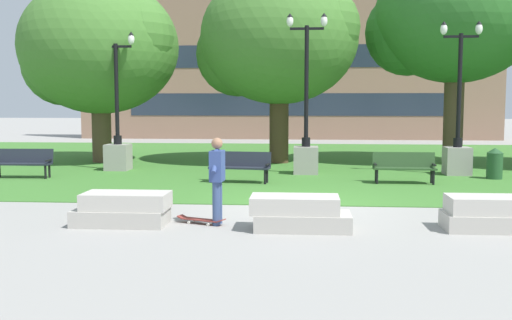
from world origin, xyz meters
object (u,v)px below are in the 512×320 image
object	(u,v)px
concrete_block_right	(493,214)
lamp_post_left	(458,144)
skateboard	(201,220)
concrete_block_center	(123,209)
trash_bin	(495,163)
park_bench_far_left	(23,161)
lamp_post_right	(118,142)
concrete_block_left	(299,214)
park_bench_near_right	(240,165)
person_skateboarder	(217,176)
park_bench_near_left	(404,166)
lamp_post_center	(306,142)

from	to	relation	value
concrete_block_right	lamp_post_left	world-z (taller)	lamp_post_left
skateboard	concrete_block_center	bearing A→B (deg)	-171.96
concrete_block_right	trash_bin	bearing A→B (deg)	72.67
concrete_block_center	park_bench_far_left	world-z (taller)	park_bench_far_left
concrete_block_right	lamp_post_left	xyz separation A→B (m)	(1.46, 8.51, 0.72)
lamp_post_right	concrete_block_center	bearing A→B (deg)	-71.93
concrete_block_left	park_bench_near_right	bearing A→B (deg)	105.74
person_skateboarder	park_bench_near_right	bearing A→B (deg)	91.79
park_bench_near_left	lamp_post_center	size ratio (longest dim) A/B	0.35
person_skateboarder	trash_bin	distance (m)	10.62
concrete_block_left	lamp_post_center	size ratio (longest dim) A/B	0.36
lamp_post_center	park_bench_far_left	bearing A→B (deg)	-168.79
skateboard	trash_bin	bearing A→B (deg)	43.09
lamp_post_right	trash_bin	distance (m)	12.43
concrete_block_left	lamp_post_right	size ratio (longest dim) A/B	0.40
person_skateboarder	trash_bin	bearing A→B (deg)	44.42
concrete_block_left	lamp_post_right	world-z (taller)	lamp_post_right
person_skateboarder	park_bench_far_left	size ratio (longest dim) A/B	0.94
concrete_block_right	trash_bin	world-z (taller)	trash_bin
skateboard	lamp_post_right	size ratio (longest dim) A/B	0.22
park_bench_near_left	concrete_block_left	bearing A→B (deg)	-114.76
skateboard	park_bench_near_right	world-z (taller)	park_bench_near_right
park_bench_near_right	lamp_post_left	xyz separation A→B (m)	(6.87, 2.40, 0.49)
concrete_block_right	lamp_post_right	distance (m)	13.42
skateboard	park_bench_near_right	distance (m)	6.00
lamp_post_left	lamp_post_center	bearing A→B (deg)	-178.51
park_bench_near_right	lamp_post_left	bearing A→B (deg)	19.27
concrete_block_left	lamp_post_center	world-z (taller)	lamp_post_center
concrete_block_left	skateboard	distance (m)	1.98
park_bench_near_right	lamp_post_center	size ratio (longest dim) A/B	0.35
concrete_block_center	skateboard	world-z (taller)	concrete_block_center
park_bench_near_left	lamp_post_right	distance (m)	9.76
park_bench_near_left	lamp_post_left	size ratio (longest dim) A/B	0.37
concrete_block_right	skateboard	bearing A→B (deg)	178.61
lamp_post_left	person_skateboarder	bearing A→B (deg)	-128.48
concrete_block_center	lamp_post_left	world-z (taller)	lamp_post_left
concrete_block_right	park_bench_far_left	bearing A→B (deg)	151.67
person_skateboarder	lamp_post_left	distance (m)	10.74
concrete_block_center	lamp_post_left	bearing A→B (deg)	45.27
person_skateboarder	park_bench_near_right	size ratio (longest dim) A/B	0.92
concrete_block_center	person_skateboarder	distance (m)	1.95
person_skateboarder	lamp_post_center	world-z (taller)	lamp_post_center
concrete_block_right	park_bench_near_left	bearing A→B (deg)	95.53
trash_bin	concrete_block_right	bearing A→B (deg)	-107.33
concrete_block_center	lamp_post_center	size ratio (longest dim) A/B	0.35
lamp_post_left	concrete_block_right	bearing A→B (deg)	-99.71
park_bench_near_left	trash_bin	distance (m)	3.21
person_skateboarder	trash_bin	size ratio (longest dim) A/B	1.78
concrete_block_center	park_bench_near_right	size ratio (longest dim) A/B	1.00
concrete_block_left	lamp_post_center	xyz separation A→B (m)	(0.16, 8.62, 0.77)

